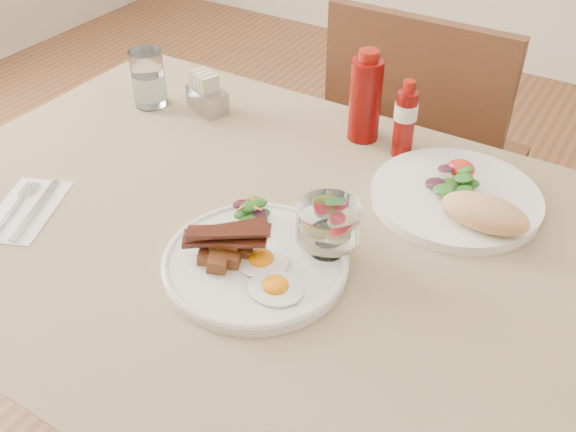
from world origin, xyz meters
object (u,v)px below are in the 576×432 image
(ketchup_bottle, at_px, (365,98))
(water_glass, at_px, (149,82))
(table, at_px, (280,274))
(chair_far, at_px, (420,161))
(hot_sauce_bottle, at_px, (405,120))
(main_plate, at_px, (256,263))
(fruit_cup, at_px, (328,223))
(sugar_caddy, at_px, (206,95))
(second_plate, at_px, (463,199))

(ketchup_bottle, xyz_separation_m, water_glass, (-0.45, -0.11, -0.03))
(table, bearing_deg, chair_far, 90.00)
(chair_far, xyz_separation_m, hot_sauce_bottle, (0.07, -0.34, 0.30))
(main_plate, height_order, fruit_cup, fruit_cup)
(fruit_cup, bearing_deg, table, 172.29)
(fruit_cup, bearing_deg, sugar_caddy, 147.40)
(water_glass, bearing_deg, hot_sauce_bottle, 9.94)
(ketchup_bottle, bearing_deg, table, -86.60)
(ketchup_bottle, bearing_deg, main_plate, -85.63)
(ketchup_bottle, relative_size, sugar_caddy, 1.78)
(chair_far, height_order, second_plate, chair_far)
(ketchup_bottle, bearing_deg, water_glass, -165.94)
(chair_far, relative_size, ketchup_bottle, 5.14)
(table, distance_m, ketchup_bottle, 0.38)
(sugar_caddy, bearing_deg, main_plate, -24.58)
(hot_sauce_bottle, relative_size, water_glass, 1.27)
(fruit_cup, relative_size, sugar_caddy, 0.96)
(chair_far, bearing_deg, second_plate, -63.14)
(second_plate, relative_size, ketchup_bottle, 1.60)
(fruit_cup, bearing_deg, ketchup_bottle, 107.86)
(hot_sauce_bottle, height_order, water_glass, hot_sauce_bottle)
(second_plate, bearing_deg, ketchup_bottle, 153.45)
(table, xyz_separation_m, fruit_cup, (0.09, -0.01, 0.16))
(table, bearing_deg, fruit_cup, -7.71)
(main_plate, height_order, second_plate, second_plate)
(main_plate, height_order, water_glass, water_glass)
(chair_far, height_order, sugar_caddy, chair_far)
(fruit_cup, xyz_separation_m, hot_sauce_bottle, (-0.02, 0.34, 0.00))
(water_glass, bearing_deg, sugar_caddy, 19.26)
(second_plate, relative_size, sugar_caddy, 2.85)
(hot_sauce_bottle, xyz_separation_m, water_glass, (-0.54, -0.09, -0.02))
(table, bearing_deg, ketchup_bottle, 93.40)
(main_plate, bearing_deg, sugar_caddy, 135.40)
(chair_far, distance_m, ketchup_bottle, 0.45)
(main_plate, xyz_separation_m, second_plate, (0.21, 0.30, 0.01))
(chair_far, bearing_deg, fruit_cup, -82.12)
(ketchup_bottle, bearing_deg, sugar_caddy, -167.88)
(hot_sauce_bottle, bearing_deg, chair_far, 101.58)
(chair_far, distance_m, hot_sauce_bottle, 0.46)
(table, relative_size, chair_far, 1.43)
(sugar_caddy, distance_m, water_glass, 0.13)
(chair_far, bearing_deg, table, -90.00)
(second_plate, bearing_deg, main_plate, -125.07)
(ketchup_bottle, relative_size, hot_sauce_bottle, 1.19)
(main_plate, relative_size, ketchup_bottle, 1.55)
(chair_far, distance_m, fruit_cup, 0.74)
(chair_far, height_order, fruit_cup, chair_far)
(ketchup_bottle, height_order, sugar_caddy, ketchup_bottle)
(sugar_caddy, bearing_deg, chair_far, 68.45)
(table, relative_size, fruit_cup, 13.73)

